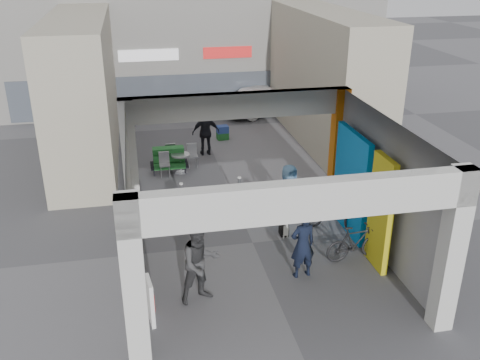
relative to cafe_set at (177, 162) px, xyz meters
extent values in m
plane|color=#5C5C61|center=(1.48, -5.37, -0.29)|extent=(90.00, 90.00, 0.00)
cube|color=beige|center=(-1.52, -9.37, 1.46)|extent=(0.40, 0.40, 3.50)
cube|color=beige|center=(-1.52, -3.37, 1.46)|extent=(0.40, 0.40, 3.50)
cube|color=beige|center=(4.48, -9.37, 1.46)|extent=(0.40, 0.40, 3.50)
cube|color=#D0650C|center=(4.48, -3.37, 1.46)|extent=(0.40, 0.40, 3.50)
plane|color=silver|center=(-1.52, -6.37, 1.46)|extent=(0.00, 6.40, 6.40)
plane|color=gray|center=(4.48, -6.37, 1.46)|extent=(0.00, 6.40, 6.40)
cube|color=#0C79CF|center=(4.18, -5.17, 1.11)|extent=(0.15, 2.00, 2.80)
cube|color=yellow|center=(4.18, -6.97, 1.11)|extent=(0.15, 1.00, 2.80)
plane|color=#B5B5B0|center=(1.48, -6.37, 3.21)|extent=(6.40, 6.40, 0.00)
cube|color=beige|center=(1.48, -3.32, 2.86)|extent=(6.40, 0.30, 0.70)
cube|color=beige|center=(1.48, -9.42, 2.86)|extent=(6.40, 0.30, 0.70)
cube|color=silver|center=(1.48, -3.15, 2.81)|extent=(4.20, 0.05, 0.55)
cube|color=white|center=(1.48, 8.63, 3.71)|extent=(18.00, 4.00, 8.00)
cube|color=#515966|center=(1.48, 6.58, 0.71)|extent=(16.20, 0.06, 1.80)
cube|color=white|center=(-0.52, 6.59, 2.51)|extent=(2.60, 0.06, 0.50)
cube|color=red|center=(2.98, 6.59, 2.51)|extent=(2.20, 0.06, 0.50)
cube|color=#A39C87|center=(-3.02, 2.13, 2.21)|extent=(2.00, 9.00, 5.00)
cube|color=#A39C87|center=(5.98, 2.13, 2.21)|extent=(2.00, 9.00, 5.00)
cylinder|color=#92959A|center=(-0.13, -3.07, 0.13)|extent=(0.09, 0.09, 0.84)
cylinder|color=#92959A|center=(1.59, -3.04, 0.14)|extent=(0.09, 0.09, 0.87)
cylinder|color=#92959A|center=(3.05, -3.14, 0.18)|extent=(0.09, 0.09, 0.94)
cube|color=silver|center=(-1.27, -8.08, 0.21)|extent=(0.15, 0.56, 1.00)
cube|color=red|center=(-1.23, -8.08, 0.26)|extent=(0.09, 0.39, 0.40)
cube|color=silver|center=(-1.27, -4.03, 0.21)|extent=(0.14, 0.56, 1.00)
cube|color=red|center=(-1.23, -4.03, 0.26)|extent=(0.08, 0.39, 0.40)
cylinder|color=#9F9FA4|center=(0.11, -0.26, 0.04)|extent=(0.06, 0.06, 0.66)
cylinder|color=#9F9FA4|center=(0.11, -0.26, -0.28)|extent=(0.41, 0.41, 0.02)
cylinder|color=#9F9FA4|center=(0.11, -0.26, 0.37)|extent=(0.65, 0.65, 0.05)
cube|color=#9F9FA4|center=(-0.45, -0.44, -0.08)|extent=(0.35, 0.35, 0.41)
cube|color=#9F9FA4|center=(-0.45, -0.28, 0.33)|extent=(0.35, 0.05, 0.41)
cube|color=#9F9FA4|center=(0.57, 0.20, -0.08)|extent=(0.35, 0.35, 0.41)
cube|color=#9F9FA4|center=(0.57, 0.37, 0.33)|extent=(0.35, 0.05, 0.41)
cube|color=#9F9FA4|center=(-0.17, 0.29, -0.08)|extent=(0.35, 0.35, 0.41)
cube|color=#9F9FA4|center=(-0.17, 0.46, 0.33)|extent=(0.35, 0.05, 0.41)
cube|color=black|center=(-0.27, -0.10, -0.13)|extent=(1.27, 0.64, 0.32)
cube|color=#18541A|center=(-0.27, -0.26, 0.03)|extent=(1.06, 0.37, 0.19)
cube|color=#18541A|center=(-0.27, -0.10, 0.24)|extent=(1.06, 0.37, 0.19)
cube|color=#18541A|center=(-0.27, 0.06, 0.45)|extent=(1.06, 0.37, 0.19)
cube|color=#18541A|center=(2.10, 2.93, -0.15)|extent=(0.48, 0.39, 0.28)
cube|color=navy|center=(2.10, 2.93, 0.13)|extent=(0.48, 0.39, 0.28)
cube|color=black|center=(2.40, -5.12, -0.18)|extent=(0.22, 0.29, 0.22)
cube|color=black|center=(2.40, -5.23, -0.02)|extent=(0.17, 0.14, 0.32)
cube|color=silver|center=(2.40, -5.31, -0.06)|extent=(0.13, 0.03, 0.31)
cylinder|color=silver|center=(2.35, -5.30, -0.17)|extent=(0.04, 0.04, 0.25)
cylinder|color=silver|center=(2.45, -5.30, -0.17)|extent=(0.04, 0.04, 0.25)
sphere|color=black|center=(2.40, -5.25, 0.18)|extent=(0.17, 0.17, 0.17)
cube|color=silver|center=(2.40, -5.34, 0.16)|extent=(0.07, 0.11, 0.05)
cone|color=black|center=(2.35, -5.21, 0.26)|extent=(0.06, 0.06, 0.07)
cone|color=black|center=(2.44, -5.21, 0.26)|extent=(0.06, 0.06, 0.07)
imported|color=black|center=(2.27, -7.08, 0.55)|extent=(0.67, 0.50, 1.68)
imported|color=#38383A|center=(-0.16, -7.55, 0.64)|extent=(1.08, 0.95, 1.87)
imported|color=#6290BF|center=(2.80, -4.12, 0.51)|extent=(0.92, 0.78, 1.60)
imported|color=black|center=(1.21, 1.35, 0.57)|extent=(1.02, 0.45, 1.73)
imported|color=black|center=(3.78, -5.11, 0.19)|extent=(1.92, 1.41, 0.96)
imported|color=black|center=(3.78, -6.66, 0.17)|extent=(1.58, 0.57, 0.93)
imported|color=white|center=(4.59, 6.13, 0.40)|extent=(4.41, 3.04, 1.39)
camera|label=1|loc=(-1.25, -17.25, 6.81)|focal=40.00mm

